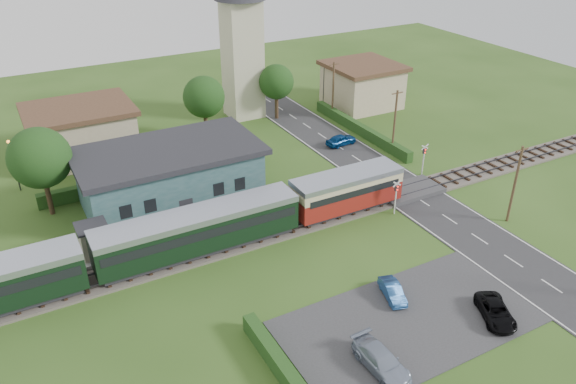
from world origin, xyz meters
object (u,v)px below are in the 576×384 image
train (158,241)px  car_on_road (341,140)px  house_east (362,84)px  equipment_hut (94,239)px  pedestrian_near (278,199)px  house_west (82,131)px  car_park_blue (392,291)px  station_building (170,175)px  crossing_signal_far (424,155)px  car_park_silver (381,361)px  pedestrian_far (144,230)px  church_tower (241,33)px  car_park_dark (496,312)px  crossing_signal_near (396,192)px

train → car_on_road: bearing=26.8°
house_east → car_on_road: bearing=-134.5°
equipment_hut → pedestrian_near: size_ratio=1.55×
house_west → car_park_blue: bearing=-67.8°
station_building → car_park_blue: bearing=-66.1°
crossing_signal_far → pedestrian_near: 16.03m
crossing_signal_far → pedestrian_near: crossing_signal_far is taller
car_park_blue → car_park_silver: bearing=-117.2°
pedestrian_far → crossing_signal_far: bearing=-110.1°
church_tower → car_park_dark: church_tower is taller
house_east → crossing_signal_near: (-13.60, -24.41, -0.66)m
equipment_hut → crossing_signal_near: (24.40, -5.61, 0.39)m
crossing_signal_far → car_park_silver: 26.99m
crossing_signal_far → car_on_road: 10.50m
station_building → car_park_blue: station_building is taller
car_park_silver → car_on_road: bearing=59.2°
car_park_silver → crossing_signal_far: bearing=42.9°
car_park_blue → train: bearing=154.7°
crossing_signal_near → car_on_road: (4.08, 14.72, -1.48)m
car_on_road → house_west: bearing=60.8°
church_tower → car_park_silver: 44.83m
house_west → pedestrian_near: (12.60, -20.13, -1.52)m
equipment_hut → pedestrian_far: (3.93, 0.34, -0.54)m
house_west → pedestrian_far: 19.54m
pedestrian_near → car_on_road: bearing=-148.2°
equipment_hut → car_park_silver: (12.38, -19.70, -1.03)m
house_west → crossing_signal_near: (21.40, -25.41, -0.65)m
crossing_signal_near → car_park_silver: crossing_signal_near is taller
station_building → car_park_silver: bearing=-80.2°
house_east → crossing_signal_near: size_ratio=2.69×
house_east → pedestrian_far: size_ratio=5.82×
church_tower → house_west: 21.55m
equipment_hut → car_on_road: 29.92m
train → car_park_blue: train is taller
car_park_silver → pedestrian_near: pedestrian_near is taller
house_east → pedestrian_far: 38.78m
equipment_hut → station_building: bearing=35.9°
station_building → pedestrian_far: station_building is taller
equipment_hut → station_building: size_ratio=0.16×
church_tower → pedestrian_near: 25.88m
equipment_hut → train: bearing=-38.0°
car_park_blue → pedestrian_near: pedestrian_near is taller
car_park_dark → crossing_signal_far: bearing=88.4°
car_park_blue → crossing_signal_far: bearing=60.0°
crossing_signal_far → car_park_silver: bearing=-135.5°
crossing_signal_near → car_on_road: bearing=74.5°
equipment_hut → house_east: house_east is taller
house_west → crossing_signal_near: 33.22m
car_on_road → pedestrian_near: (-12.88, -9.44, 0.61)m
house_west → car_park_dark: 43.78m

